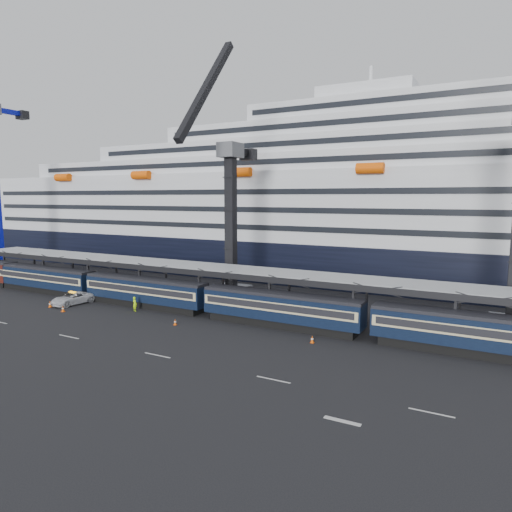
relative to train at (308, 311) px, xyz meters
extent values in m
plane|color=black|center=(4.65, -10.00, -2.20)|extent=(260.00, 260.00, 0.00)
cube|color=beige|center=(-21.35, -14.00, -2.19)|extent=(3.00, 0.15, 0.02)
cube|color=beige|center=(-9.35, -14.00, -2.19)|extent=(3.00, 0.15, 0.02)
cube|color=beige|center=(2.65, -14.00, -2.19)|extent=(3.00, 0.15, 0.02)
cube|color=beige|center=(14.65, -14.00, -2.19)|extent=(3.00, 0.15, 0.02)
cube|color=beige|center=(9.65, -18.00, -2.19)|extent=(2.50, 0.40, 0.02)
cube|color=black|center=(-43.35, 0.00, -1.75)|extent=(17.48, 2.40, 0.90)
cube|color=black|center=(-43.35, 0.00, 0.05)|extent=(19.00, 2.80, 2.70)
cube|color=beige|center=(-43.35, 0.00, 0.35)|extent=(18.62, 2.92, 1.05)
cube|color=black|center=(-43.35, 0.00, 0.40)|extent=(17.86, 2.98, 0.70)
cube|color=black|center=(-43.35, 0.00, 1.55)|extent=(19.00, 2.50, 0.35)
cube|color=black|center=(-23.35, 0.00, -1.75)|extent=(17.48, 2.40, 0.90)
cube|color=black|center=(-23.35, 0.00, 0.05)|extent=(19.00, 2.80, 2.70)
cube|color=beige|center=(-23.35, 0.00, 0.35)|extent=(18.62, 2.92, 1.05)
cube|color=black|center=(-23.35, 0.00, 0.40)|extent=(17.86, 2.98, 0.70)
cube|color=black|center=(-23.35, 0.00, 1.55)|extent=(19.00, 2.50, 0.35)
cube|color=black|center=(-3.35, 0.00, -1.75)|extent=(17.48, 2.40, 0.90)
cube|color=black|center=(-3.35, 0.00, 0.05)|extent=(19.00, 2.80, 2.70)
cube|color=beige|center=(-3.35, 0.00, 0.35)|extent=(18.62, 2.92, 1.05)
cube|color=black|center=(-3.35, 0.00, 0.40)|extent=(17.86, 2.98, 0.70)
cube|color=black|center=(-3.35, 0.00, 1.55)|extent=(19.00, 2.50, 0.35)
cube|color=black|center=(16.65, 0.00, -1.75)|extent=(17.48, 2.40, 0.90)
cube|color=black|center=(16.65, 0.00, 0.05)|extent=(19.00, 2.80, 2.70)
cube|color=beige|center=(16.65, 0.00, 0.35)|extent=(18.62, 2.92, 1.05)
cube|color=black|center=(16.65, 0.00, 0.40)|extent=(17.86, 2.98, 0.70)
cube|color=black|center=(16.65, 0.00, 1.55)|extent=(19.00, 2.50, 0.35)
cube|color=#9FA2A7|center=(4.65, 4.00, 3.20)|extent=(130.00, 6.00, 0.25)
cube|color=black|center=(4.65, 1.00, 2.90)|extent=(130.00, 0.25, 0.70)
cube|color=black|center=(4.65, 7.00, 2.90)|extent=(130.00, 0.25, 0.70)
cube|color=black|center=(-55.35, 1.20, 0.50)|extent=(0.25, 0.25, 5.40)
cube|color=black|center=(-55.35, 6.80, 0.50)|extent=(0.25, 0.25, 5.40)
cube|color=black|center=(-45.35, 1.20, 0.50)|extent=(0.25, 0.25, 5.40)
cube|color=black|center=(-45.35, 6.80, 0.50)|extent=(0.25, 0.25, 5.40)
cube|color=black|center=(-35.35, 1.20, 0.50)|extent=(0.25, 0.25, 5.40)
cube|color=black|center=(-35.35, 6.80, 0.50)|extent=(0.25, 0.25, 5.40)
cube|color=black|center=(-25.35, 1.20, 0.50)|extent=(0.25, 0.25, 5.40)
cube|color=black|center=(-25.35, 6.80, 0.50)|extent=(0.25, 0.25, 5.40)
cube|color=black|center=(-15.35, 1.20, 0.50)|extent=(0.25, 0.25, 5.40)
cube|color=black|center=(-15.35, 6.80, 0.50)|extent=(0.25, 0.25, 5.40)
cube|color=black|center=(-5.35, 1.20, 0.50)|extent=(0.25, 0.25, 5.40)
cube|color=black|center=(-5.35, 6.80, 0.50)|extent=(0.25, 0.25, 5.40)
cube|color=black|center=(4.65, 1.20, 0.50)|extent=(0.25, 0.25, 5.40)
cube|color=black|center=(4.65, 6.80, 0.50)|extent=(0.25, 0.25, 5.40)
cube|color=black|center=(14.65, 1.20, 0.50)|extent=(0.25, 0.25, 5.40)
cube|color=black|center=(14.65, 6.80, 0.50)|extent=(0.25, 0.25, 5.40)
cube|color=black|center=(4.65, 36.00, 1.30)|extent=(200.00, 28.00, 7.00)
cube|color=black|center=(-101.35, 36.00, 1.30)|extent=(16.17, 18.35, 7.00)
cube|color=silver|center=(4.65, 36.00, 10.80)|extent=(190.00, 26.88, 12.00)
cube|color=silver|center=(4.65, 36.00, 18.30)|extent=(160.00, 24.64, 3.00)
cube|color=black|center=(4.65, 23.63, 18.30)|extent=(153.60, 0.12, 0.90)
cube|color=silver|center=(4.65, 36.00, 21.30)|extent=(124.00, 21.84, 3.00)
cube|color=black|center=(4.65, 25.03, 21.30)|extent=(119.04, 0.12, 0.90)
cube|color=silver|center=(4.65, 36.00, 24.30)|extent=(90.00, 19.04, 3.00)
cube|color=black|center=(4.65, 26.43, 24.30)|extent=(86.40, 0.12, 0.90)
cube|color=silver|center=(4.65, 36.00, 27.30)|extent=(56.00, 16.24, 3.00)
cube|color=black|center=(4.65, 27.83, 27.30)|extent=(53.76, 0.12, 0.90)
cube|color=silver|center=(-3.35, 36.00, 29.80)|extent=(16.00, 12.00, 2.50)
cylinder|color=#F35707|center=(-65.35, 21.96, 16.60)|extent=(4.00, 1.60, 1.60)
cylinder|color=#F35707|center=(-43.35, 21.96, 16.60)|extent=(4.00, 1.60, 1.60)
cylinder|color=#F35707|center=(-21.35, 21.96, 16.60)|extent=(4.00, 1.60, 1.60)
cylinder|color=#F35707|center=(0.65, 21.96, 16.60)|extent=(4.00, 1.60, 1.60)
cube|color=#4C4F54|center=(-67.35, 8.00, -1.20)|extent=(4.50, 4.50, 2.00)
cube|color=#0D16C4|center=(-67.35, 11.36, 28.80)|extent=(0.90, 6.72, 0.90)
cube|color=black|center=(-67.35, 14.72, 28.60)|extent=(2.20, 1.60, 1.60)
cube|color=#4C4F54|center=(-15.35, 9.00, -1.20)|extent=(4.50, 4.50, 2.00)
cube|color=black|center=(-15.35, 9.00, 8.80)|extent=(1.30, 1.30, 18.00)
cube|color=#4C4F54|center=(-15.35, 9.00, 18.80)|extent=(2.60, 3.20, 2.00)
cube|color=black|center=(-15.35, 3.21, 25.69)|extent=(0.90, 12.26, 14.37)
cube|color=black|center=(-15.35, 11.52, 18.80)|extent=(0.90, 5.04, 0.90)
cube|color=black|center=(-15.35, 14.04, 18.60)|extent=(2.20, 1.60, 1.60)
cube|color=#4C4F54|center=(19.65, 8.00, -1.20)|extent=(4.50, 4.50, 2.00)
imported|color=silver|center=(-33.14, -3.61, -1.39)|extent=(3.45, 6.16, 1.62)
imported|color=#B8FE0D|center=(-22.89, -2.50, -1.25)|extent=(0.78, 0.61, 1.90)
cube|color=#F35707|center=(-30.83, -7.08, -2.18)|extent=(0.42, 0.42, 0.04)
cone|color=#F35707|center=(-30.83, -7.08, -1.76)|extent=(0.35, 0.35, 0.79)
cylinder|color=white|center=(-30.83, -7.08, -1.76)|extent=(0.30, 0.30, 0.13)
cube|color=#F35707|center=(-34.41, -6.23, -2.18)|extent=(0.43, 0.43, 0.05)
cone|color=#F35707|center=(-34.41, -6.23, -1.75)|extent=(0.36, 0.36, 0.81)
cylinder|color=white|center=(-34.41, -6.23, -1.75)|extent=(0.30, 0.30, 0.14)
cube|color=#F35707|center=(-14.31, -5.11, -2.18)|extent=(0.35, 0.35, 0.04)
cone|color=#F35707|center=(-14.31, -5.11, -1.83)|extent=(0.29, 0.29, 0.66)
cylinder|color=white|center=(-14.31, -5.11, -1.83)|extent=(0.25, 0.25, 0.11)
cube|color=#F35707|center=(1.95, -3.71, -2.18)|extent=(0.38, 0.38, 0.04)
cone|color=#F35707|center=(1.95, -3.71, -1.80)|extent=(0.32, 0.32, 0.72)
cylinder|color=white|center=(1.95, -3.71, -1.80)|extent=(0.27, 0.27, 0.12)
camera|label=1|loc=(18.07, -45.57, 12.39)|focal=32.00mm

